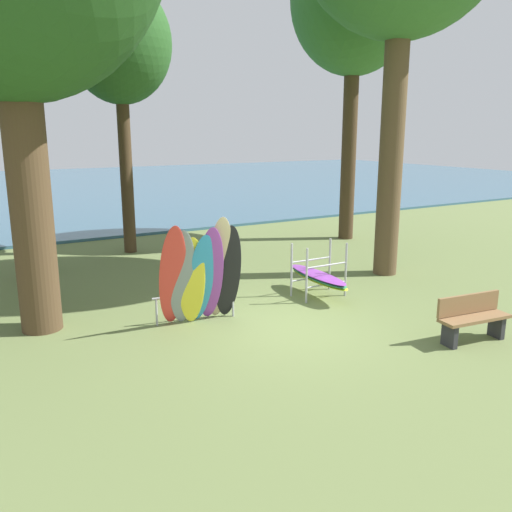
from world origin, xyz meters
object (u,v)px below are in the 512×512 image
Objects in this scene: park_bench at (472,317)px; tree_far_left_back at (119,45)px; board_storage_rack at (318,276)px; tree_far_right_back at (355,1)px; leaning_board_pile at (201,276)px.

tree_far_left_back is at bearing 107.08° from park_bench.
board_storage_rack is at bearing -70.54° from tree_far_left_back.
tree_far_right_back is (7.31, -1.68, 1.66)m from tree_far_left_back.
leaning_board_pile is (-0.75, -7.11, -5.14)m from tree_far_left_back.
tree_far_right_back is 7.16× the size of park_bench.
leaning_board_pile is at bearing -96.02° from tree_far_left_back.
board_storage_rack is (-4.94, -5.03, -7.33)m from tree_far_right_back.
board_storage_rack is 1.48× the size of park_bench.
board_storage_rack is at bearing 7.43° from leaning_board_pile.
board_storage_rack is at bearing 102.49° from park_bench.
tree_far_right_back is 4.66× the size of leaning_board_pile.
leaning_board_pile is at bearing 140.88° from park_bench.
tree_far_left_back is 3.61× the size of leaning_board_pile.
tree_far_right_back is at bearing 45.54° from board_storage_rack.
board_storage_rack reaches higher than park_bench.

